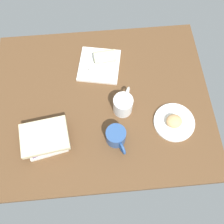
{
  "coord_description": "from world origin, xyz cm",
  "views": [
    {
      "loc": [
        -0.12,
        -56.2,
        119.83
      ],
      "look_at": [
        4.19,
        -7.99,
        7.0
      ],
      "focal_mm": 40.56,
      "sensor_mm": 36.0,
      "label": 1
    }
  ],
  "objects_px": {
    "square_plate": "(100,65)",
    "scone_pastry": "(174,121)",
    "book_stack": "(46,138)",
    "coffee_mug": "(116,137)",
    "breakfast_wrap": "(105,57)",
    "round_plate": "(174,122)",
    "sauce_cup": "(93,68)",
    "second_mug": "(123,104)"
  },
  "relations": [
    {
      "from": "sauce_cup",
      "to": "book_stack",
      "type": "height_order",
      "value": "book_stack"
    },
    {
      "from": "scone_pastry",
      "to": "second_mug",
      "type": "xyz_separation_m",
      "value": [
        -0.23,
        0.1,
        0.02
      ]
    },
    {
      "from": "round_plate",
      "to": "coffee_mug",
      "type": "xyz_separation_m",
      "value": [
        -0.29,
        -0.06,
        0.04
      ]
    },
    {
      "from": "round_plate",
      "to": "book_stack",
      "type": "bearing_deg",
      "value": -176.63
    },
    {
      "from": "sauce_cup",
      "to": "second_mug",
      "type": "bearing_deg",
      "value": -59.81
    },
    {
      "from": "scone_pastry",
      "to": "breakfast_wrap",
      "type": "relative_size",
      "value": 0.67
    },
    {
      "from": "second_mug",
      "to": "book_stack",
      "type": "bearing_deg",
      "value": -160.31
    },
    {
      "from": "coffee_mug",
      "to": "second_mug",
      "type": "bearing_deg",
      "value": 72.72
    },
    {
      "from": "scone_pastry",
      "to": "coffee_mug",
      "type": "height_order",
      "value": "coffee_mug"
    },
    {
      "from": "coffee_mug",
      "to": "breakfast_wrap",
      "type": "bearing_deg",
      "value": 92.29
    },
    {
      "from": "scone_pastry",
      "to": "coffee_mug",
      "type": "distance_m",
      "value": 0.29
    },
    {
      "from": "breakfast_wrap",
      "to": "coffee_mug",
      "type": "relative_size",
      "value": 0.82
    },
    {
      "from": "square_plate",
      "to": "sauce_cup",
      "type": "xyz_separation_m",
      "value": [
        -0.04,
        -0.03,
        0.02
      ]
    },
    {
      "from": "round_plate",
      "to": "breakfast_wrap",
      "type": "bearing_deg",
      "value": 128.84
    },
    {
      "from": "book_stack",
      "to": "coffee_mug",
      "type": "bearing_deg",
      "value": -4.3
    },
    {
      "from": "square_plate",
      "to": "sauce_cup",
      "type": "height_order",
      "value": "sauce_cup"
    },
    {
      "from": "square_plate",
      "to": "second_mug",
      "type": "relative_size",
      "value": 1.5
    },
    {
      "from": "sauce_cup",
      "to": "second_mug",
      "type": "relative_size",
      "value": 0.33
    },
    {
      "from": "square_plate",
      "to": "book_stack",
      "type": "height_order",
      "value": "book_stack"
    },
    {
      "from": "round_plate",
      "to": "scone_pastry",
      "type": "height_order",
      "value": "scone_pastry"
    },
    {
      "from": "book_stack",
      "to": "breakfast_wrap",
      "type": "bearing_deg",
      "value": 53.86
    },
    {
      "from": "square_plate",
      "to": "second_mug",
      "type": "xyz_separation_m",
      "value": [
        0.1,
        -0.26,
        0.05
      ]
    },
    {
      "from": "round_plate",
      "to": "square_plate",
      "type": "xyz_separation_m",
      "value": [
        -0.34,
        0.36,
        0.0
      ]
    },
    {
      "from": "sauce_cup",
      "to": "second_mug",
      "type": "height_order",
      "value": "second_mug"
    },
    {
      "from": "square_plate",
      "to": "second_mug",
      "type": "height_order",
      "value": "second_mug"
    },
    {
      "from": "scone_pastry",
      "to": "coffee_mug",
      "type": "relative_size",
      "value": 0.55
    },
    {
      "from": "square_plate",
      "to": "scone_pastry",
      "type": "bearing_deg",
      "value": -47.73
    },
    {
      "from": "square_plate",
      "to": "breakfast_wrap",
      "type": "distance_m",
      "value": 0.06
    },
    {
      "from": "round_plate",
      "to": "breakfast_wrap",
      "type": "relative_size",
      "value": 1.77
    },
    {
      "from": "sauce_cup",
      "to": "scone_pastry",
      "type": "bearing_deg",
      "value": -42.25
    },
    {
      "from": "square_plate",
      "to": "book_stack",
      "type": "bearing_deg",
      "value": -124.79
    },
    {
      "from": "scone_pastry",
      "to": "sauce_cup",
      "type": "relative_size",
      "value": 1.63
    },
    {
      "from": "round_plate",
      "to": "square_plate",
      "type": "distance_m",
      "value": 0.49
    },
    {
      "from": "square_plate",
      "to": "book_stack",
      "type": "relative_size",
      "value": 0.91
    },
    {
      "from": "scone_pastry",
      "to": "sauce_cup",
      "type": "height_order",
      "value": "scone_pastry"
    },
    {
      "from": "round_plate",
      "to": "sauce_cup",
      "type": "bearing_deg",
      "value": 138.74
    },
    {
      "from": "round_plate",
      "to": "book_stack",
      "type": "distance_m",
      "value": 0.62
    },
    {
      "from": "book_stack",
      "to": "round_plate",
      "type": "bearing_deg",
      "value": 3.37
    },
    {
      "from": "scone_pastry",
      "to": "book_stack",
      "type": "xyz_separation_m",
      "value": [
        -0.61,
        -0.03,
        0.0
      ]
    },
    {
      "from": "sauce_cup",
      "to": "breakfast_wrap",
      "type": "xyz_separation_m",
      "value": [
        0.07,
        0.05,
        0.02
      ]
    },
    {
      "from": "scone_pastry",
      "to": "breakfast_wrap",
      "type": "bearing_deg",
      "value": 127.8
    },
    {
      "from": "book_stack",
      "to": "second_mug",
      "type": "bearing_deg",
      "value": 19.69
    }
  ]
}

